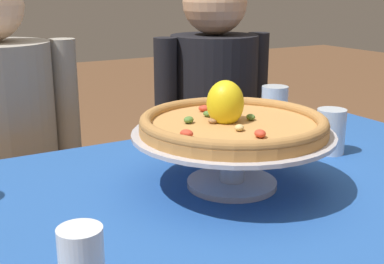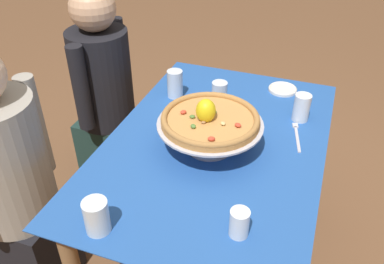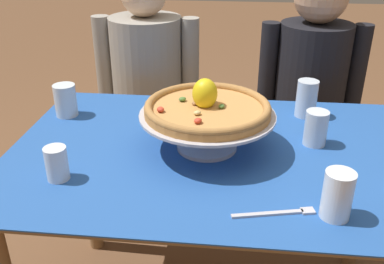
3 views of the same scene
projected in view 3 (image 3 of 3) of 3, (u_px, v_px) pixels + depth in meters
The scene contains 11 objects.
dining_table at pixel (219, 180), 1.37m from camera, with size 1.30×0.86×0.73m.
pizza_stand at pixel (207, 123), 1.30m from camera, with size 0.41×0.41×0.12m.
pizza at pixel (207, 107), 1.28m from camera, with size 0.38×0.38×0.10m.
water_glass_back_left at pixel (66, 102), 1.54m from camera, with size 0.08×0.08×0.12m.
water_glass_back_right at pixel (306, 101), 1.53m from camera, with size 0.07×0.07×0.13m.
water_glass_front_right at pixel (337, 197), 1.01m from camera, with size 0.07×0.07×0.12m.
water_glass_front_left at pixel (57, 165), 1.16m from camera, with size 0.06×0.06×0.10m.
water_glass_side_right at pixel (316, 130), 1.34m from camera, with size 0.07×0.07×0.11m.
dinner_fork at pixel (278, 213), 1.04m from camera, with size 0.20×0.06×0.01m.
diner_left at pixel (149, 103), 2.09m from camera, with size 0.49×0.33×1.18m.
diner_right at pixel (307, 108), 2.02m from camera, with size 0.47×0.32×1.19m.
Camera 3 is at (0.04, -1.16, 1.37)m, focal length 40.34 mm.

